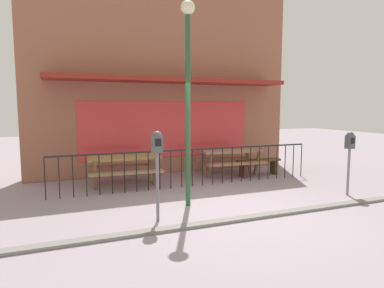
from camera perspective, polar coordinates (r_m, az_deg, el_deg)
ground at (r=6.79m, az=6.48°, el=-10.99°), size 40.00×40.00×0.00m
pub_storefront at (r=10.41m, az=-4.49°, el=10.79°), size 8.20×1.51×5.70m
patio_fence_front at (r=8.42m, az=0.04°, el=-2.92°), size 6.91×0.04×0.97m
picnic_table_left at (r=8.68m, az=-11.61°, el=-3.12°), size 1.86×1.44×0.79m
picnic_table_right at (r=9.87m, az=6.60°, el=-1.90°), size 1.89×1.48×0.79m
patio_bench at (r=10.02m, az=11.40°, el=-3.35°), size 1.42×0.40×0.48m
parking_meter_near at (r=8.34m, az=25.52°, el=-0.37°), size 0.18×0.17×1.47m
parking_meter_far at (r=5.78m, az=-6.02°, el=-1.37°), size 0.18×0.17×1.61m
street_lamp at (r=6.68m, az=-0.71°, el=11.77°), size 0.28×0.28×4.08m
curb_edge at (r=6.22m, az=9.54°, el=-12.67°), size 11.48×0.20×0.11m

